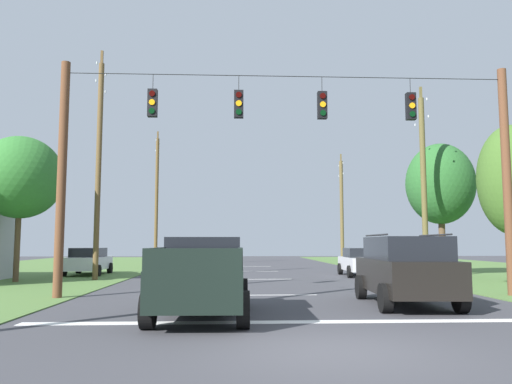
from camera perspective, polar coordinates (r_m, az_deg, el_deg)
name	(u,v)px	position (r m, az deg, el deg)	size (l,w,h in m)	color
ground_plane	(334,351)	(9.00, 8.74, -17.26)	(120.00, 120.00, 0.00)	#3D3D42
stop_bar_stripe	(307,322)	(12.02, 5.71, -14.34)	(12.98, 0.45, 0.01)	white
lane_dash_0	(281,295)	(17.93, 2.86, -11.50)	(0.15, 2.50, 0.01)	white
lane_dash_1	(266,279)	(25.51, 1.18, -9.79)	(0.15, 2.50, 0.01)	white
lane_dash_2	(259,271)	(32.59, 0.33, -8.91)	(0.15, 2.50, 0.01)	white
lane_dash_3	(254,266)	(39.21, -0.19, -8.37)	(0.15, 2.50, 0.01)	white
overhead_signal_span	(288,165)	(17.29, 3.59, 3.05)	(15.51, 0.31, 7.94)	brown
pickup_truck	(203,277)	(12.87, -6.01, -9.46)	(2.36, 5.44, 1.95)	black
suv_black	(405,269)	(15.52, 16.44, -8.27)	(2.45, 4.91, 2.05)	black
distant_car_crossing_white	(88,261)	(30.10, -18.38, -7.39)	(2.08, 4.33, 1.52)	silver
distant_car_oncoming	(361,261)	(28.42, 11.76, -7.67)	(2.15, 4.36, 1.52)	silver
utility_pole_mid_right	(424,181)	(26.75, 18.36, 1.17)	(0.28, 1.90, 9.75)	brown
utility_pole_far_right	(342,209)	(44.05, 9.63, -1.92)	(0.30, 1.79, 9.47)	brown
utility_pole_mid_left	(99,163)	(26.11, -17.31, 3.19)	(0.27, 1.85, 11.44)	brown
utility_pole_far_left	(157,197)	(42.31, -11.13, -0.54)	(0.27, 1.99, 11.02)	brown
tree_roadside_right	(440,184)	(30.00, 20.04, 0.84)	(3.75, 3.75, 7.34)	brown
tree_roadside_far_right	(20,178)	(25.98, -25.02, 1.48)	(3.87, 3.87, 6.76)	brown
tree_roadside_left	(512,180)	(26.15, 26.93, 1.20)	(3.10, 3.10, 7.27)	brown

